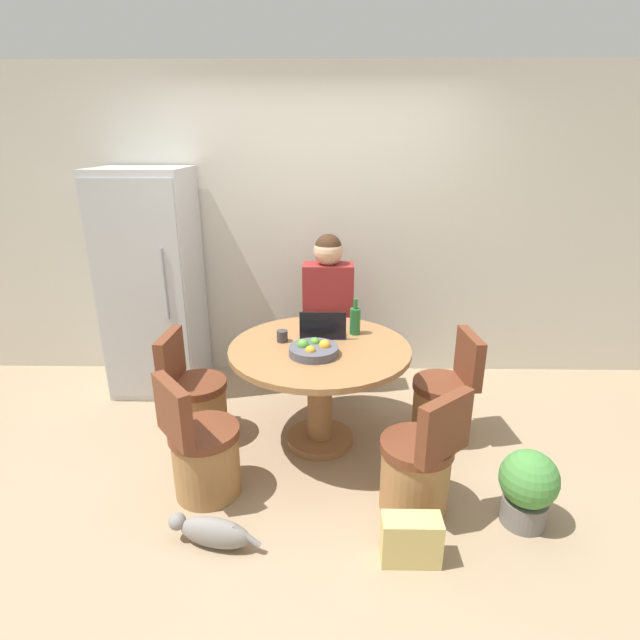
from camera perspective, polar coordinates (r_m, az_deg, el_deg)
The scene contains 16 objects.
ground_plane at distance 3.42m, azimuth -1.17°, elevation -16.41°, with size 12.00×12.00×0.00m, color #9E8466.
wall_back at distance 4.33m, azimuth -0.57°, elevation 10.39°, with size 7.00×0.06×2.60m.
refrigerator at distance 4.30m, azimuth -18.56°, elevation 3.94°, with size 0.70×0.66×1.82m.
dining_table at distance 3.38m, azimuth -0.03°, elevation -5.84°, with size 1.21×1.21×0.73m.
chair_near_right_corner at distance 2.99m, azimuth 11.15°, elevation -16.40°, with size 0.48×0.48×0.79m.
chair_left_side at distance 3.67m, azimuth -14.02°, elevation -9.23°, with size 0.42×0.42×0.79m.
chair_near_left_corner at distance 3.13m, azimuth -13.24°, elevation -14.76°, with size 0.48×0.48×0.79m.
chair_right_side at distance 3.67m, azimuth 13.97°, elevation -9.23°, with size 0.43×0.42×0.79m.
person_seated at distance 4.07m, azimuth 0.91°, elevation 1.70°, with size 0.40×0.37×1.34m.
laptop at distance 3.46m, azimuth 0.33°, elevation -1.19°, with size 0.32×0.23×0.20m.
fruit_bowl at distance 3.17m, azimuth -0.75°, elevation -3.41°, with size 0.31×0.31×0.10m.
coffee_cup at distance 3.38m, azimuth -4.35°, elevation -1.84°, with size 0.07×0.07×0.08m.
bottle at distance 3.49m, azimuth 4.03°, elevation -0.04°, with size 0.07×0.07×0.26m.
cat at distance 2.90m, azimuth -12.20°, elevation -22.58°, with size 0.51×0.21×0.17m.
potted_plant at distance 3.09m, azimuth 22.65°, elevation -17.12°, with size 0.32×0.32×0.45m.
handbag at distance 2.78m, azimuth 10.35°, elevation -23.46°, with size 0.30×0.14×0.26m.
Camera 1 is at (0.11, -2.74, 2.03)m, focal length 28.00 mm.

